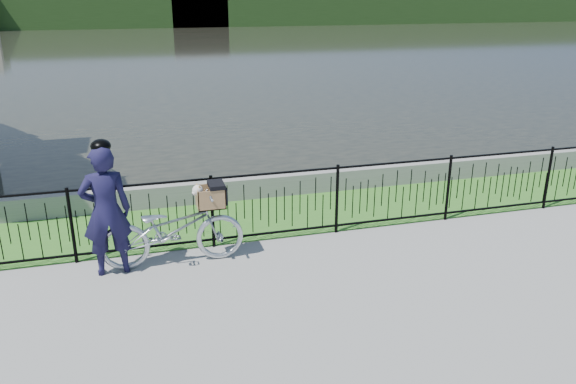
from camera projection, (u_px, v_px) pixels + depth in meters
name	position (u px, v px, depth m)	size (l,w,h in m)	color
ground	(307.00, 287.00, 7.45)	(120.00, 120.00, 0.00)	gray
grass_strip	(262.00, 216.00, 9.81)	(60.00, 2.00, 0.01)	#346E22
water	(158.00, 50.00, 37.36)	(120.00, 120.00, 0.00)	#26271D
quay_wall	(250.00, 187.00, 10.65)	(60.00, 0.30, 0.40)	gray
fence	(276.00, 205.00, 8.71)	(14.00, 0.06, 1.15)	black
far_treeline	(142.00, 13.00, 61.32)	(120.00, 6.00, 3.00)	#234118
far_building_right	(199.00, 12.00, 61.46)	(6.00, 3.00, 3.20)	#B1A38E
bicycle_rig	(173.00, 229.00, 7.94)	(2.02, 0.70, 1.19)	silver
cyclist	(106.00, 210.00, 7.55)	(0.70, 0.49, 1.90)	#151233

